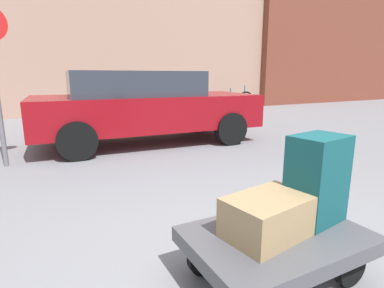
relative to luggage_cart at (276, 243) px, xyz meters
The scene contains 10 objects.
ground_plane 0.27m from the luggage_cart, ahead, with size 60.00×60.00×0.00m, color gray.
building_facade_side 17.86m from the luggage_cart, 35.53° to the left, with size 12.00×1.00×10.12m, color brown.
luggage_cart is the anchor object (origin of this frame).
suitcase_tan_front_right 0.21m from the luggage_cart, behind, with size 0.56×0.36×0.26m, color #9E7F56.
suitcase_teal_rear_left 0.52m from the luggage_cart, ahead, with size 0.38×0.28×0.60m, color #144C51.
parked_car 4.57m from the luggage_cart, 81.83° to the left, with size 4.40×2.13×1.42m.
bicycle_leaning 10.70m from the luggage_cart, 56.32° to the left, with size 1.76×0.26×0.96m.
bollard_kerb_near 7.83m from the luggage_cart, 74.22° to the left, with size 0.21×0.21×0.56m, color #383838.
bollard_kerb_mid 8.32m from the luggage_cart, 65.03° to the left, with size 0.21×0.21×0.56m, color #383838.
bollard_kerb_far 8.83m from the luggage_cart, 58.66° to the left, with size 0.21×0.21×0.56m, color #383838.
Camera 1 is at (-1.32, -1.34, 1.33)m, focal length 28.50 mm.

